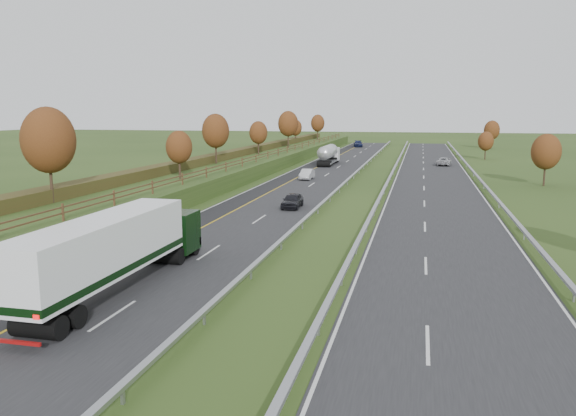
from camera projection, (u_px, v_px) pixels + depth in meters
The scene contains 19 objects.
ground at pixel (361, 191), 66.37m from camera, with size 400.00×400.00×0.00m, color #2A4117.
near_carriageway at pixel (304, 184), 72.97m from camera, with size 10.50×200.00×0.04m, color #232325.
far_carriageway at pixel (434, 188), 69.23m from camera, with size 10.50×200.00×0.04m, color #232325.
hard_shoulder at pixel (276, 183), 73.82m from camera, with size 3.00×200.00×0.04m, color black.
lane_markings at pixel (353, 185), 71.40m from camera, with size 26.75×200.00×0.01m.
embankment_left at pixel (210, 174), 75.75m from camera, with size 12.00×200.00×2.00m, color #2A4117.
hedge_left at pixel (195, 162), 75.94m from camera, with size 2.20×180.00×1.10m, color #3C3D19.
fence_left at pixel (240, 162), 74.04m from camera, with size 0.12×189.06×1.20m.
median_barrier_near at pixel (347, 180), 71.58m from camera, with size 0.32×200.00×0.71m.
median_barrier_far at pixel (388, 181), 70.42m from camera, with size 0.32×200.00×0.71m.
outer_barrier_far at pixel (484, 184), 67.82m from camera, with size 0.32×200.00×0.71m.
trees_left at pixel (202, 135), 71.53m from camera, with size 6.64×164.30×7.66m.
trees_far at pixel (514, 142), 93.53m from camera, with size 8.45×118.60×7.12m.
box_lorry at pixel (116, 249), 28.70m from camera, with size 2.58×16.28×4.06m.
road_tanker at pixel (329, 154), 99.13m from camera, with size 2.40×11.22×3.46m.
car_dark_near at pixel (292, 200), 54.42m from camera, with size 1.68×4.18×1.43m, color black.
car_silver_mid at pixel (307, 174), 77.53m from camera, with size 1.49×4.27×1.41m, color silver.
car_small_far at pixel (358, 144), 149.14m from camera, with size 2.31×5.69×1.65m, color #141C3F.
car_oncoming at pixel (444, 161), 97.61m from camera, with size 2.31×5.01×1.39m, color #ACACB1.
Camera 1 is at (14.67, -10.98, 9.24)m, focal length 35.00 mm.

